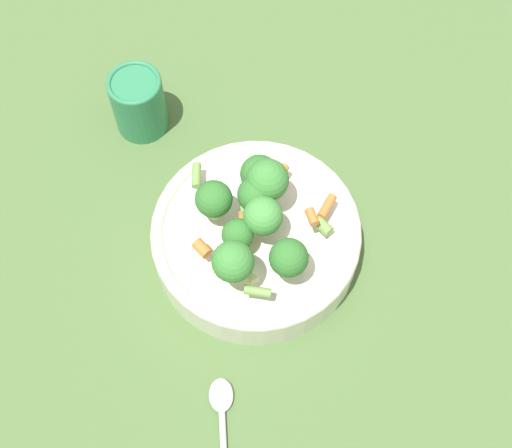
# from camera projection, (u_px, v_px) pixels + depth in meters

# --- Properties ---
(ground_plane) EXTENTS (3.00, 3.00, 0.00)m
(ground_plane) POSITION_uv_depth(u_px,v_px,m) (256.00, 248.00, 0.83)
(ground_plane) COLOR #4C6B38
(bowl) EXTENTS (0.23, 0.23, 0.05)m
(bowl) POSITION_uv_depth(u_px,v_px,m) (256.00, 238.00, 0.80)
(bowl) COLOR silver
(bowl) RESTS_ON ground_plane
(pasta_salad) EXTENTS (0.16, 0.18, 0.07)m
(pasta_salad) POSITION_uv_depth(u_px,v_px,m) (254.00, 213.00, 0.74)
(pasta_salad) COLOR #8CB766
(pasta_salad) RESTS_ON bowl
(cup) EXTENTS (0.07, 0.07, 0.08)m
(cup) POSITION_uv_depth(u_px,v_px,m) (138.00, 102.00, 0.87)
(cup) COLOR #2D7F51
(cup) RESTS_ON ground_plane
(spoon) EXTENTS (0.14, 0.14, 0.01)m
(spoon) POSITION_uv_depth(u_px,v_px,m) (223.00, 434.00, 0.73)
(spoon) COLOR silver
(spoon) RESTS_ON ground_plane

